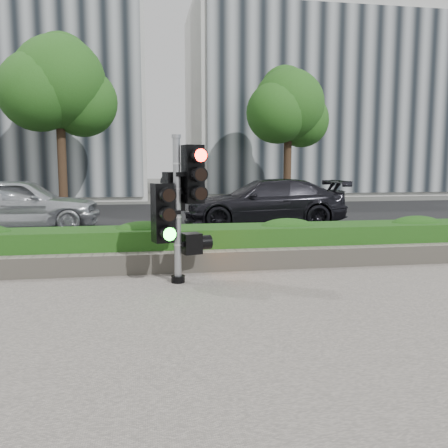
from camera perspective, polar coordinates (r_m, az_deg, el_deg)
The scene contains 13 objects.
ground at distance 6.49m, azimuth 1.41°, elevation -9.47°, with size 120.00×120.00×0.00m, color #51514C.
sidewalk at distance 4.22m, azimuth 8.29°, elevation -18.77°, with size 16.00×11.00×0.03m, color #9E9389.
road at distance 16.25m, azimuth -5.35°, elevation 0.57°, with size 60.00×13.00×0.02m, color black.
curb at distance 9.50m, azimuth -2.23°, elevation -3.77°, with size 60.00×0.25×0.12m, color gray.
stone_wall at distance 8.26m, azimuth -1.12°, elevation -4.43°, with size 12.00×0.32×0.34m, color gray.
hedge at distance 8.86m, azimuth -1.74°, elevation -2.52°, with size 12.00×1.00×0.68m, color #337A25.
building_left at distance 30.66m, azimuth -25.39°, elevation 17.05°, with size 16.00×9.00×15.00m, color #B7B7B2.
building_right at distance 33.67m, azimuth 12.05°, elevation 14.03°, with size 18.00×10.00×12.00m, color #B7B7B2.
tree_left at distance 21.17m, azimuth -19.26°, elevation 15.39°, with size 4.61×4.03×7.34m.
tree_right at distance 22.82m, azimuth 7.67°, elevation 13.66°, with size 4.10×3.58×6.53m.
traffic_signal at distance 7.33m, azimuth -5.52°, elevation 2.67°, with size 0.83×0.70×2.28m.
car_silver at distance 14.69m, azimuth -23.33°, elevation 2.29°, with size 1.76×4.38×1.49m, color silver.
car_dark at distance 14.40m, azimuth 4.90°, elevation 2.60°, with size 1.98×4.88×1.42m, color black.
Camera 1 is at (-1.20, -6.11, 1.85)m, focal length 38.00 mm.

